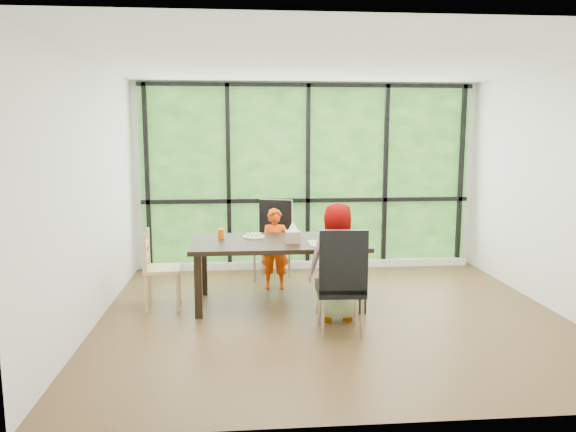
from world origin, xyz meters
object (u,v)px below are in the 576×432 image
Objects in this scene: child_older at (338,262)px; plate_far at (254,237)px; orange_cup at (221,234)px; tissue_box at (293,237)px; chair_interior_leather at (340,280)px; chair_window_leather at (272,241)px; plate_near at (328,244)px; green_cup at (353,240)px; child_toddler at (275,249)px; dining_table at (279,272)px; white_mug at (355,235)px; chair_end_beech at (163,269)px.

child_older is 4.96× the size of plate_far.
tissue_box is (0.82, -0.33, 0.01)m from orange_cup.
chair_interior_leather reaches higher than orange_cup.
tissue_box is at bearing -62.98° from chair_window_leather.
child_older is 1.48m from orange_cup.
green_cup reaches higher than plate_near.
child_older reaches higher than child_toddler.
orange_cup reaches higher than dining_table.
child_older is 11.13× the size of orange_cup.
plate_far is (-0.82, 1.23, 0.22)m from chair_interior_leather.
white_mug is 0.53× the size of tissue_box.
orange_cup is at bearing 164.42° from dining_table.
dining_table is 8.35× the size of plate_near.
child_older is 11.97× the size of green_cup.
chair_end_beech is 1.48m from child_toddler.
plate_near is at bearing -86.95° from chair_interior_leather.
white_mug is at bearing 14.85° from tissue_box.
chair_interior_leather reaches higher than white_mug.
tissue_box is (0.15, -0.14, 0.44)m from dining_table.
plate_near is 2.11× the size of orange_cup.
plate_far is (-0.87, 0.82, 0.13)m from child_older.
chair_window_leather is 0.87m from plate_far.
chair_interior_leather is 1.73m from child_toddler.
chair_interior_leather reaches higher than chair_end_beech.
child_older is at bearing -31.94° from orange_cup.
child_older reaches higher than tissue_box.
child_toddler is at bearing 90.00° from dining_table.
chair_window_leather is 1.21m from tissue_box.
plate_near is (0.55, -1.28, 0.22)m from chair_window_leather.
chair_interior_leather is 4.54× the size of plate_near.
chair_window_leather is 2.10m from chair_interior_leather.
chair_interior_leather is 10.29× the size of green_cup.
green_cup is at bearing -124.72° from child_older.
tissue_box is at bearing -43.93° from child_older.
child_older is at bearing -50.74° from chair_window_leather.
orange_cup is (-0.66, 0.19, 0.43)m from dining_table.
dining_table is 1.15m from chair_interior_leather.
tissue_box is at bearing -98.18° from chair_end_beech.
tissue_box reaches higher than white_mug.
white_mug is at bearing -106.34° from chair_interior_leather.
dining_table is 1.92× the size of child_toddler.
chair_window_leather reaches higher than dining_table.
dining_table is 17.58× the size of orange_cup.
tissue_box is at bearing 163.48° from plate_near.
plate_far is 0.39m from orange_cup.
orange_cup is at bearing -29.76° from child_older.
dining_table is at bearing -92.52° from chair_end_beech.
plate_far is at bearing 154.49° from green_cup.
chair_window_leather is (-0.02, 1.02, 0.17)m from dining_table.
chair_end_beech is 1.89m from plate_near.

